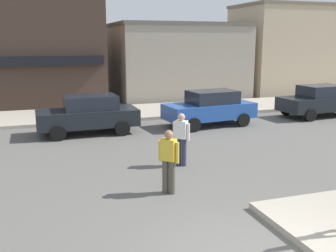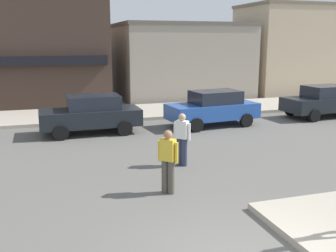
% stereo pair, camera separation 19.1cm
% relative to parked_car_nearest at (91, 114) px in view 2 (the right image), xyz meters
% --- Properties ---
extents(kerb_far, '(80.00, 4.00, 0.15)m').
position_rel_parked_car_nearest_xyz_m(kerb_far, '(1.35, 3.82, -0.74)').
color(kerb_far, '#A89E8C').
rests_on(kerb_far, ground).
extents(parked_car_nearest, '(4.02, 1.92, 1.56)m').
position_rel_parked_car_nearest_xyz_m(parked_car_nearest, '(0.00, 0.00, 0.00)').
color(parked_car_nearest, black).
rests_on(parked_car_nearest, ground).
extents(parked_car_second, '(4.16, 2.21, 1.56)m').
position_rel_parked_car_nearest_xyz_m(parked_car_second, '(5.33, -0.13, 0.00)').
color(parked_car_second, '#234C9E').
rests_on(parked_car_second, ground).
extents(parked_car_third, '(4.12, 2.10, 1.56)m').
position_rel_parked_car_nearest_xyz_m(parked_car_third, '(11.37, 0.11, 0.00)').
color(parked_car_third, black).
rests_on(parked_car_third, ground).
extents(pedestrian_crossing_near, '(0.46, 0.45, 1.61)m').
position_rel_parked_car_nearest_xyz_m(pedestrian_crossing_near, '(2.11, -5.12, 0.06)').
color(pedestrian_crossing_near, '#2D334C').
rests_on(pedestrian_crossing_near, ground).
extents(pedestrian_crossing_far, '(0.46, 0.45, 1.61)m').
position_rel_parked_car_nearest_xyz_m(pedestrian_crossing_far, '(1.05, -7.11, 0.06)').
color(pedestrian_crossing_far, '#4C473D').
rests_on(pedestrian_crossing_far, ground).
extents(building_corner_shop, '(10.88, 8.48, 6.91)m').
position_rel_parked_car_nearest_xyz_m(building_corner_shop, '(-3.42, 9.81, 2.65)').
color(building_corner_shop, '#3D2D26').
rests_on(building_corner_shop, ground).
extents(building_storefront_left_near, '(8.47, 6.97, 4.83)m').
position_rel_parked_car_nearest_xyz_m(building_storefront_left_near, '(7.11, 9.62, 1.61)').
color(building_storefront_left_near, '#9E9384').
rests_on(building_storefront_left_near, ground).
extents(building_storefront_left_mid, '(8.37, 5.19, 6.22)m').
position_rel_parked_car_nearest_xyz_m(building_storefront_left_mid, '(16.13, 9.16, 2.30)').
color(building_storefront_left_mid, tan).
rests_on(building_storefront_left_mid, ground).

